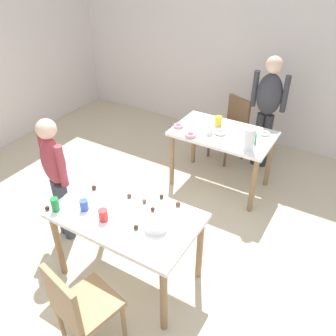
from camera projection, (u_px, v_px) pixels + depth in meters
name	position (u px, v px, depth m)	size (l,w,h in m)	color
ground_plane	(139.00, 276.00, 3.33)	(6.40, 6.40, 0.00)	beige
wall_back	(266.00, 54.00, 4.90)	(6.40, 0.10, 2.60)	silver
dining_table_near	(127.00, 223.00, 3.00)	(1.23, 0.74, 0.75)	white
dining_table_far	(222.00, 140.00, 4.21)	(1.17, 0.72, 0.75)	white
chair_near_table	(79.00, 305.00, 2.51)	(0.48, 0.48, 0.87)	olive
chair_far_table	(232.00, 125.00, 4.86)	(0.53, 0.53, 0.87)	brown
person_girl_near	(55.00, 172.00, 3.37)	(0.45, 0.29, 1.36)	#383D4C
person_adult_far	(268.00, 104.00, 4.45)	(0.45, 0.21, 1.51)	#28282D
mixing_bowl	(156.00, 225.00, 2.78)	(0.18, 0.18, 0.08)	white
soda_can	(55.00, 204.00, 2.95)	(0.07, 0.07, 0.12)	#198438
fork_near	(98.00, 198.00, 3.12)	(0.17, 0.02, 0.01)	silver
cup_near_0	(103.00, 215.00, 2.86)	(0.08, 0.08, 0.10)	red
cup_near_1	(84.00, 205.00, 2.97)	(0.07, 0.07, 0.10)	#3351B2
cake_ball_0	(47.00, 208.00, 2.98)	(0.04, 0.04, 0.04)	#3D2319
cake_ball_1	(94.00, 187.00, 3.21)	(0.04, 0.04, 0.04)	#3D2319
cake_ball_2	(178.00, 204.00, 3.02)	(0.04, 0.04, 0.04)	brown
cake_ball_3	(161.00, 196.00, 3.11)	(0.04, 0.04, 0.04)	#3D2319
cake_ball_4	(129.00, 196.00, 3.11)	(0.04, 0.04, 0.04)	brown
cake_ball_5	(158.00, 216.00, 2.89)	(0.05, 0.05, 0.05)	brown
cake_ball_6	(136.00, 227.00, 2.78)	(0.04, 0.04, 0.04)	#3D2319
cake_ball_7	(144.00, 201.00, 3.05)	(0.04, 0.04, 0.04)	brown
cake_ball_8	(153.00, 209.00, 2.97)	(0.04, 0.04, 0.04)	#3D2319
pitcher_far	(249.00, 139.00, 3.76)	(0.12, 0.12, 0.25)	white
cup_far_0	(210.00, 129.00, 4.10)	(0.09, 0.09, 0.11)	white
cup_far_1	(218.00, 121.00, 4.27)	(0.09, 0.09, 0.11)	yellow
cup_far_2	(253.00, 138.00, 3.93)	(0.08, 0.08, 0.10)	green
donut_far_0	(178.00, 126.00, 4.25)	(0.12, 0.12, 0.04)	pink
donut_far_1	(191.00, 135.00, 4.05)	(0.14, 0.14, 0.04)	pink
donut_far_2	(220.00, 132.00, 4.11)	(0.14, 0.14, 0.04)	white
donut_far_3	(265.00, 133.00, 4.09)	(0.12, 0.12, 0.04)	white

